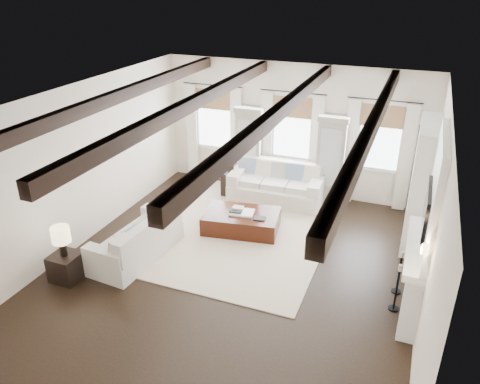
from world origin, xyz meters
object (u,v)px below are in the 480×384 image
at_px(ottoman, 241,221).
at_px(side_table_front, 67,267).
at_px(sofa_back, 277,186).
at_px(sofa_left, 139,241).
at_px(side_table_back, 231,183).

distance_m(ottoman, side_table_front, 3.62).
bearing_deg(sofa_back, ottoman, -98.71).
height_order(ottoman, side_table_front, side_table_front).
height_order(sofa_left, side_table_front, sofa_left).
relative_size(sofa_back, side_table_back, 3.70).
bearing_deg(side_table_front, sofa_left, 53.46).
height_order(sofa_back, ottoman, sofa_back).
height_order(sofa_left, side_table_back, sofa_left).
bearing_deg(sofa_back, sofa_left, -117.03).
bearing_deg(side_table_front, sofa_back, 60.46).
bearing_deg(ottoman, sofa_back, 72.19).
xyz_separation_m(sofa_left, ottoman, (1.47, 1.71, -0.14)).
height_order(side_table_front, side_table_back, side_table_back).
relative_size(sofa_left, side_table_back, 3.39).
xyz_separation_m(sofa_left, side_table_front, (-0.82, -1.10, -0.10)).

